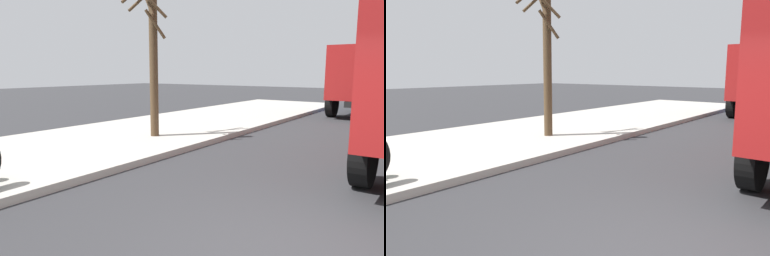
% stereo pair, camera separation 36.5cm
% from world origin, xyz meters
% --- Properties ---
extents(dump_truck_blue, '(7.07, 2.96, 3.00)m').
position_xyz_m(dump_truck_blue, '(14.83, 1.69, 1.61)').
color(dump_truck_blue, '#1E3899').
rests_on(dump_truck_blue, ground).
extents(bare_tree, '(1.26, 1.19, 4.52)m').
position_xyz_m(bare_tree, '(4.14, 5.63, 2.52)').
color(bare_tree, '#4C3823').
rests_on(bare_tree, sidewalk_curb).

